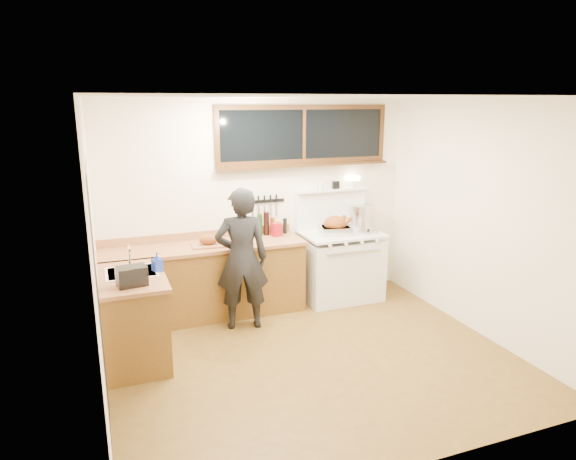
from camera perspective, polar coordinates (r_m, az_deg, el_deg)
name	(u,v)px	position (r m, az deg, el deg)	size (l,w,h in m)	color
ground_plane	(313,358)	(5.45, 2.76, -14.05)	(4.00, 3.50, 0.02)	brown
room_shell	(315,200)	(4.89, 2.99, 3.36)	(4.10, 3.60, 2.65)	white
counter_back	(205,280)	(6.32, -9.22, -5.55)	(2.44, 0.64, 1.00)	brown
counter_left	(133,317)	(5.45, -16.80, -9.28)	(0.64, 1.09, 0.90)	brown
sink_unit	(132,278)	(5.39, -16.96, -5.09)	(0.50, 0.45, 0.37)	white
vintage_stove	(340,264)	(6.84, 5.80, -3.78)	(1.02, 0.74, 1.59)	white
back_window	(304,141)	(6.64, 1.80, 9.82)	(2.32, 0.13, 0.77)	black
left_doorway	(99,305)	(4.12, -20.23, -7.79)	(0.02, 1.04, 2.17)	black
knife_strip	(266,202)	(6.57, -2.46, 3.14)	(0.46, 0.03, 0.28)	black
man	(242,259)	(5.85, -5.15, -3.22)	(0.66, 0.50, 1.65)	black
soap_bottle	(157,262)	(5.30, -14.34, -3.46)	(0.12, 0.12, 0.20)	#2239AB
toaster	(132,276)	(4.98, -16.97, -4.92)	(0.29, 0.22, 0.18)	black
cutting_board	(209,241)	(6.13, -8.77, -1.25)	(0.42, 0.33, 0.14)	#A16840
roast_turkey	(336,226)	(6.61, 5.31, 0.40)	(0.45, 0.37, 0.24)	silver
stockpot	(360,216)	(7.05, 8.06, 1.59)	(0.36, 0.36, 0.30)	silver
saucepan	(339,222)	(7.01, 5.71, 0.87)	(0.20, 0.30, 0.12)	silver
pot_lid	(368,231)	(6.77, 8.91, -0.15)	(0.33, 0.33, 0.04)	silver
coffee_tin	(277,230)	(6.48, -1.28, 0.04)	(0.13, 0.11, 0.17)	maroon
pitcher	(251,231)	(6.45, -4.10, -0.13)	(0.10, 0.10, 0.15)	white
bottle_cluster	(270,225)	(6.54, -2.06, 0.55)	(0.40, 0.07, 0.30)	black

